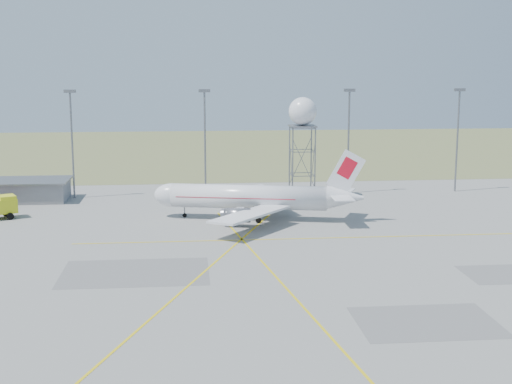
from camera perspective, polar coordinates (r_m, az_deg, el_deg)
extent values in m
plane|color=#9A9A95|center=(75.93, 4.99, -9.26)|extent=(400.00, 400.00, 0.00)
cube|color=#5A6839|center=(212.27, -1.88, 3.41)|extent=(400.00, 120.00, 0.03)
cube|color=gray|center=(140.00, -18.50, 0.06)|extent=(18.00, 9.00, 3.60)
cube|color=slate|center=(139.69, -18.55, 0.84)|extent=(19.00, 10.00, 0.30)
cylinder|color=slate|center=(138.89, -14.49, 3.60)|extent=(0.36, 0.36, 20.00)
cube|color=slate|center=(138.13, -14.68, 7.81)|extent=(2.20, 0.50, 0.60)
cylinder|color=slate|center=(137.23, -4.10, 3.83)|extent=(0.36, 0.36, 20.00)
cube|color=slate|center=(136.47, -4.15, 8.09)|extent=(2.20, 0.50, 0.60)
cylinder|color=slate|center=(140.72, 7.40, 3.93)|extent=(0.36, 0.36, 20.00)
cube|color=slate|center=(139.98, 7.50, 8.08)|extent=(2.20, 0.50, 0.60)
cylinder|color=slate|center=(147.19, 15.80, 3.90)|extent=(0.36, 0.36, 20.00)
cube|color=slate|center=(146.48, 15.99, 7.87)|extent=(2.20, 0.50, 0.60)
cylinder|color=silver|center=(116.75, -0.59, -0.39)|extent=(25.78, 9.59, 3.93)
ellipsoid|color=silver|center=(119.19, -6.68, -0.24)|extent=(7.01, 5.25, 3.93)
cube|color=black|center=(119.38, -7.23, 0.05)|extent=(1.94, 2.44, 0.96)
cone|color=silver|center=(115.57, 7.16, -0.44)|extent=(6.63, 5.16, 3.93)
cube|color=silver|center=(114.88, 7.20, 1.59)|extent=(6.20, 1.71, 7.39)
cube|color=red|center=(114.78, 7.31, 1.93)|extent=(3.37, 1.09, 3.79)
cube|color=silver|center=(118.58, 6.94, 0.08)|extent=(4.28, 5.98, 0.18)
cube|color=silver|center=(112.39, 6.90, -0.48)|extent=(4.28, 5.98, 0.18)
cube|color=silver|center=(125.36, 0.65, -0.11)|extent=(8.13, 16.38, 0.35)
cube|color=silver|center=(108.15, -0.47, -1.78)|extent=(13.57, 15.19, 0.35)
cylinder|color=slate|center=(122.78, -0.66, -0.75)|extent=(4.53, 3.13, 2.26)
cylinder|color=slate|center=(111.73, -1.49, -1.86)|extent=(4.53, 3.13, 2.26)
cube|color=red|center=(117.02, -1.54, -0.32)|extent=(20.05, 8.30, 0.12)
cylinder|color=black|center=(119.37, -5.73, -1.82)|extent=(0.83, 0.83, 0.88)
cube|color=black|center=(117.15, 0.37, -2.00)|extent=(2.29, 5.97, 0.88)
cylinder|color=slate|center=(117.05, 0.37, -1.79)|extent=(0.28, 0.28, 1.77)
cylinder|color=slate|center=(132.74, 2.95, 2.26)|extent=(0.25, 0.25, 13.73)
cylinder|color=slate|center=(133.43, 4.75, 2.28)|extent=(0.25, 0.25, 13.73)
cylinder|color=slate|center=(137.55, 4.43, 2.52)|extent=(0.25, 0.25, 13.73)
cylinder|color=slate|center=(136.88, 2.69, 2.50)|extent=(0.25, 0.25, 13.73)
cube|color=slate|center=(134.37, 3.74, 5.29)|extent=(4.82, 4.82, 0.26)
sphere|color=silver|center=(134.16, 3.75, 6.46)|extent=(5.28, 5.28, 5.28)
cube|color=#CED318|center=(124.83, -19.30, -0.59)|extent=(3.58, 3.77, 1.48)
cube|color=black|center=(124.96, -18.98, -0.51)|extent=(1.31, 2.51, 1.06)
cube|color=#A90C11|center=(133.28, -19.67, -0.93)|extent=(2.84, 2.33, 1.00)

